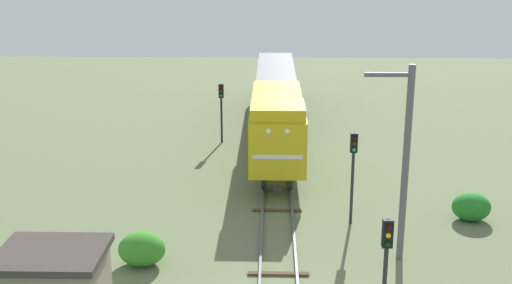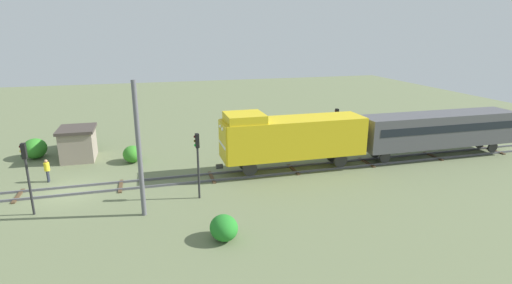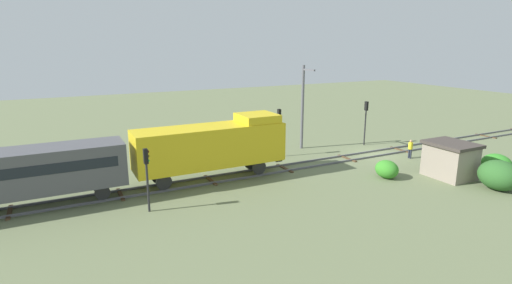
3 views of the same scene
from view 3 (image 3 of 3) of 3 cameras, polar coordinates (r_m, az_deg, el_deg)
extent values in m
plane|color=#66704C|center=(38.61, 16.59, -1.70)|extent=(116.57, 116.57, 0.00)
cube|color=#595960|center=(38.09, 17.34, -1.84)|extent=(0.10, 77.71, 0.16)
cube|color=#595960|center=(39.09, 15.88, -1.34)|extent=(0.10, 77.71, 0.16)
cube|color=#4C3823|center=(50.92, 29.99, 0.74)|extent=(2.40, 0.24, 0.09)
cube|color=#4C3823|center=(45.71, 25.50, -0.06)|extent=(2.40, 0.24, 0.09)
cube|color=#4C3823|center=(40.85, 19.91, -1.05)|extent=(2.40, 0.24, 0.09)
cube|color=#4C3823|center=(36.50, 12.89, -2.28)|extent=(2.40, 0.24, 0.09)
cube|color=#4C3823|center=(32.86, 4.13, -3.76)|extent=(2.40, 0.24, 0.09)
cube|color=#4C3823|center=(30.18, -6.51, -5.43)|extent=(2.40, 0.24, 0.09)
cube|color=#4C3823|center=(28.74, -18.78, -7.12)|extent=(2.40, 0.24, 0.09)
cube|color=#4C3823|center=(28.72, -31.77, -8.54)|extent=(2.40, 0.24, 0.09)
cube|color=gold|center=(29.42, -6.59, -0.52)|extent=(2.90, 11.00, 2.90)
cube|color=gold|center=(30.58, 0.18, 3.48)|extent=(2.75, 2.80, 0.60)
cube|color=gold|center=(31.71, 2.83, 0.61)|extent=(2.84, 0.10, 2.84)
cube|color=white|center=(31.78, 2.89, 0.26)|extent=(2.46, 0.06, 0.20)
sphere|color=white|center=(31.12, 3.35, 2.42)|extent=(0.28, 0.28, 0.28)
sphere|color=white|center=(31.88, 2.54, 2.71)|extent=(0.28, 0.28, 0.28)
cylinder|color=#262628|center=(32.33, 3.26, -2.53)|extent=(0.36, 0.50, 0.36)
cylinder|color=#262628|center=(30.77, 0.46, -3.65)|extent=(0.18, 1.10, 1.10)
cylinder|color=#262628|center=(32.00, -0.73, -2.96)|extent=(0.18, 1.10, 1.10)
cylinder|color=#262628|center=(28.31, -13.02, -5.60)|extent=(0.18, 1.10, 1.10)
cylinder|color=#262628|center=(29.64, -13.71, -4.75)|extent=(0.18, 1.10, 1.10)
cube|color=#4C4C51|center=(27.99, -32.63, -3.93)|extent=(2.80, 14.00, 2.70)
cube|color=black|center=(27.90, -32.72, -3.25)|extent=(2.84, 12.88, 0.64)
cylinder|color=#262628|center=(27.75, -21.09, -6.76)|extent=(0.16, 0.96, 0.96)
cylinder|color=#262628|center=(29.10, -21.41, -5.83)|extent=(0.16, 0.96, 0.96)
cylinder|color=#262628|center=(41.42, 15.34, 2.57)|extent=(0.14, 0.14, 4.43)
cube|color=black|center=(41.13, 15.50, 4.98)|extent=(0.32, 0.24, 0.90)
sphere|color=#390606|center=(41.18, 15.67, 5.36)|extent=(0.16, 0.16, 0.16)
sphere|color=yellow|center=(41.22, 15.64, 4.98)|extent=(0.16, 0.16, 0.16)
sphere|color=black|center=(41.26, 15.62, 4.59)|extent=(0.16, 0.16, 0.16)
cylinder|color=#262628|center=(35.80, 3.28, 1.27)|extent=(0.14, 0.14, 4.36)
cube|color=black|center=(35.47, 3.32, 4.00)|extent=(0.32, 0.24, 0.90)
sphere|color=#390606|center=(35.49, 3.52, 4.45)|extent=(0.16, 0.16, 0.16)
sphere|color=#3C3306|center=(35.54, 3.52, 4.00)|extent=(0.16, 0.16, 0.16)
sphere|color=green|center=(35.59, 3.51, 3.56)|extent=(0.16, 0.16, 0.16)
cylinder|color=#262628|center=(24.91, -15.26, -5.36)|extent=(0.14, 0.14, 3.95)
cube|color=black|center=(24.46, -15.48, -1.98)|extent=(0.32, 0.24, 0.90)
sphere|color=#390606|center=(24.42, -15.20, -1.33)|extent=(0.16, 0.16, 0.16)
sphere|color=#3C3306|center=(24.49, -15.16, -1.97)|extent=(0.16, 0.16, 0.16)
sphere|color=green|center=(24.57, -15.12, -2.59)|extent=(0.16, 0.16, 0.16)
cylinder|color=#262B38|center=(38.14, 21.23, -1.60)|extent=(0.15, 0.15, 0.85)
cylinder|color=#262B38|center=(38.27, 21.01, -1.53)|extent=(0.15, 0.15, 0.85)
cylinder|color=yellow|center=(38.03, 21.22, -0.50)|extent=(0.38, 0.38, 0.62)
sphere|color=tan|center=(37.93, 21.27, 0.12)|extent=(0.23, 0.23, 0.23)
cylinder|color=#595960|center=(38.63, 6.65, 4.91)|extent=(0.28, 0.28, 8.05)
cube|color=#595960|center=(37.50, 7.57, 10.18)|extent=(1.80, 0.16, 0.16)
cube|color=gray|center=(33.83, 25.97, -2.52)|extent=(3.20, 2.60, 2.50)
cube|color=#3F3833|center=(33.50, 26.22, -0.26)|extent=(3.50, 2.90, 0.24)
cube|color=#2D2319|center=(34.94, 27.24, -2.68)|extent=(0.80, 0.06, 1.90)
ellipsoid|color=#358526|center=(32.00, 18.18, -3.72)|extent=(1.89, 1.55, 1.38)
ellipsoid|color=#237B26|center=(40.81, -1.42, 0.66)|extent=(1.80, 1.48, 1.31)
ellipsoid|color=#2B5B26|center=(32.68, 31.42, -4.07)|extent=(2.89, 2.36, 2.10)
ellipsoid|color=#308326|center=(36.20, 31.12, -2.79)|extent=(2.33, 1.90, 1.69)
camera|label=1|loc=(52.51, 33.85, 13.84)|focal=45.00mm
camera|label=2|loc=(58.25, -6.56, 14.47)|focal=28.00mm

